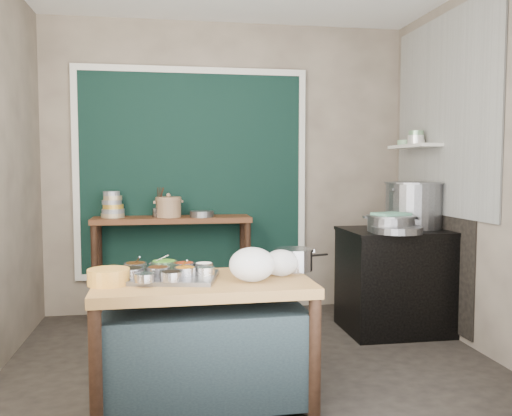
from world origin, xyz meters
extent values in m
cube|color=#2E2923|center=(0.00, 0.00, -0.01)|extent=(3.50, 3.00, 0.02)
cube|color=gray|center=(0.00, 1.51, 1.40)|extent=(3.50, 0.02, 2.80)
cube|color=gray|center=(1.76, 0.00, 1.40)|extent=(0.02, 3.00, 2.80)
cube|color=black|center=(-0.35, 1.47, 1.35)|extent=(2.10, 0.02, 1.90)
cube|color=#B2B2AA|center=(1.74, 0.55, 1.85)|extent=(0.02, 1.70, 1.70)
cube|color=black|center=(1.74, 0.65, 0.70)|extent=(0.01, 1.30, 1.30)
cube|color=beige|center=(1.63, 0.85, 1.60)|extent=(0.22, 0.70, 0.03)
cube|color=olive|center=(-0.39, -0.65, 0.38)|extent=(1.27, 0.75, 0.75)
cube|color=#4F2916|center=(-0.55, 1.28, 0.47)|extent=(1.45, 0.40, 0.95)
cube|color=black|center=(1.35, 0.55, 0.42)|extent=(0.90, 0.68, 0.85)
cube|color=black|center=(1.35, 0.55, 0.86)|extent=(0.92, 0.69, 0.03)
cube|color=gray|center=(-0.59, -0.61, 0.76)|extent=(0.63, 0.51, 0.02)
cylinder|color=silver|center=(-0.38, -0.64, 0.80)|extent=(0.11, 0.11, 0.05)
cylinder|color=gray|center=(-0.79, -0.48, 0.80)|extent=(0.14, 0.14, 0.06)
cylinder|color=gray|center=(-0.50, -0.65, 0.80)|extent=(0.13, 0.13, 0.05)
cylinder|color=gray|center=(-0.58, -0.77, 0.80)|extent=(0.13, 0.13, 0.05)
cylinder|color=gray|center=(-0.80, -0.64, 0.80)|extent=(0.15, 0.15, 0.06)
cylinder|color=gray|center=(-0.72, -0.77, 0.80)|extent=(0.11, 0.11, 0.05)
cylinder|color=gray|center=(-0.38, -0.51, 0.80)|extent=(0.11, 0.11, 0.05)
cylinder|color=gray|center=(-0.50, -0.50, 0.80)|extent=(0.13, 0.13, 0.05)
cylinder|color=gray|center=(-0.62, -0.48, 0.81)|extent=(0.16, 0.16, 0.06)
cylinder|color=gray|center=(-0.65, -0.63, 0.80)|extent=(0.14, 0.14, 0.06)
cylinder|color=gold|center=(-0.92, -0.70, 0.79)|extent=(0.28, 0.28, 0.09)
ellipsoid|color=white|center=(-0.12, -0.75, 0.85)|extent=(0.29, 0.26, 0.20)
ellipsoid|color=white|center=(0.08, -0.61, 0.83)|extent=(0.25, 0.22, 0.16)
cylinder|color=tan|center=(-1.09, 1.29, 0.97)|extent=(0.21, 0.21, 0.04)
cylinder|color=gray|center=(-1.09, 1.29, 1.01)|extent=(0.20, 0.20, 0.04)
cylinder|color=gold|center=(-1.09, 1.29, 1.05)|extent=(0.19, 0.19, 0.04)
cylinder|color=gray|center=(-1.09, 1.29, 1.09)|extent=(0.18, 0.18, 0.04)
cylinder|color=tan|center=(-1.09, 1.29, 1.13)|extent=(0.17, 0.17, 0.04)
cylinder|color=gray|center=(-1.09, 1.29, 1.17)|extent=(0.15, 0.15, 0.04)
cylinder|color=gray|center=(-0.66, 1.27, 0.99)|extent=(0.15, 0.15, 0.08)
cylinder|color=gray|center=(-0.28, 1.22, 0.98)|extent=(0.29, 0.29, 0.06)
cylinder|color=gray|center=(1.58, 0.64, 1.07)|extent=(0.24, 0.39, 0.38)
cube|color=#559774|center=(1.23, 0.42, 1.02)|extent=(0.32, 0.28, 0.02)
cylinder|color=gray|center=(1.23, 0.30, 0.91)|extent=(0.45, 0.45, 0.05)
cylinder|color=silver|center=(1.63, 0.83, 1.64)|extent=(0.15, 0.15, 0.04)
cylinder|color=silver|center=(1.63, 0.83, 1.68)|extent=(0.14, 0.14, 0.04)
cylinder|color=gray|center=(1.63, 0.83, 1.72)|extent=(0.13, 0.13, 0.04)
cylinder|color=gray|center=(1.63, 1.06, 1.64)|extent=(0.17, 0.17, 0.05)
camera|label=1|loc=(-0.59, -3.79, 1.40)|focal=38.00mm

